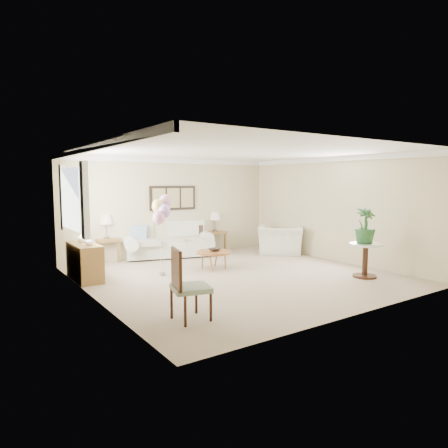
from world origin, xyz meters
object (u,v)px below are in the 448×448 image
object	(u,v)px
coffee_table	(214,253)
accent_chair	(186,283)
armchair	(280,240)
balloon_cluster	(162,209)
sofa	(168,243)

from	to	relation	value
coffee_table	accent_chair	world-z (taller)	accent_chair
armchair	balloon_cluster	world-z (taller)	balloon_cluster
sofa	coffee_table	xyz separation A→B (m)	(0.18, -1.96, 0.01)
coffee_table	balloon_cluster	size ratio (longest dim) A/B	0.47
armchair	balloon_cluster	distance (m)	4.01
sofa	coffee_table	distance (m)	1.97
sofa	armchair	world-z (taller)	sofa
sofa	armchair	bearing A→B (deg)	-26.47
balloon_cluster	armchair	bearing A→B (deg)	8.13
sofa	coffee_table	bearing A→B (deg)	-84.82
accent_chair	balloon_cluster	xyz separation A→B (m)	(0.93, 2.73, 0.86)
armchair	balloon_cluster	bearing A→B (deg)	51.45
coffee_table	balloon_cluster	world-z (taller)	balloon_cluster
armchair	coffee_table	bearing A→B (deg)	56.29
sofa	accent_chair	bearing A→B (deg)	-113.40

